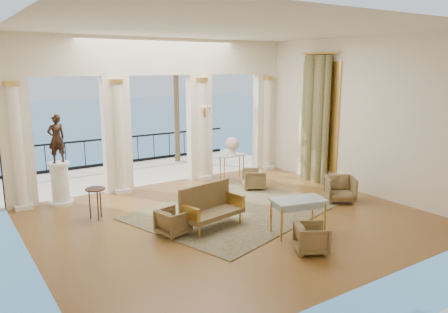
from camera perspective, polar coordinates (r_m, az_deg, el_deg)
floor at (r=10.81m, az=0.87°, el=-8.12°), size 9.00×9.00×0.00m
room_walls at (r=9.30m, az=4.85°, el=6.79°), size 9.00×9.00×9.00m
arcade at (r=13.53m, az=-8.36°, el=7.01°), size 9.00×0.56×4.50m
terrace at (r=15.75m, az=-11.16°, el=-2.14°), size 10.00×3.60×0.10m
balustrade at (r=17.11m, az=-13.29°, el=0.45°), size 9.00×0.06×1.03m
palm_tree at (r=16.87m, az=-6.37°, el=13.12°), size 2.00×2.00×4.50m
curtain at (r=14.18m, az=11.84°, el=4.81°), size 0.33×1.40×4.09m
window_frame at (r=14.31m, az=12.38°, el=5.18°), size 0.04×1.60×3.40m
wall_sconce at (r=13.95m, az=-2.53°, el=5.80°), size 0.30×0.11×0.33m
rug at (r=11.37m, az=1.26°, el=-7.05°), size 5.63×4.91×0.02m
armchair_a at (r=9.05m, az=11.38°, el=-10.26°), size 0.82×0.84×0.64m
armchair_b at (r=12.44m, az=14.93°, el=-3.96°), size 1.03×1.02×0.78m
armchair_c at (r=13.28m, az=3.89°, el=-2.85°), size 0.84×0.85×0.66m
armchair_d at (r=9.80m, az=-6.63°, el=-8.34°), size 0.71×0.74×0.64m
settee at (r=10.15m, az=-1.83°, el=-6.52°), size 1.60×0.91×1.00m
game_table at (r=9.80m, az=9.69°, el=-5.99°), size 1.29×0.91×0.80m
pedestal at (r=12.55m, az=-20.63°, el=-3.41°), size 0.63×0.63×1.15m
statue at (r=12.30m, az=-21.05°, el=2.20°), size 0.53×0.40×1.29m
console_table at (r=14.31m, az=1.06°, el=-0.33°), size 0.88×0.39×0.82m
urn at (r=14.21m, az=1.07°, el=1.55°), size 0.45×0.45×0.59m
side_table at (r=11.04m, az=-16.45°, el=-4.57°), size 0.48×0.48×0.78m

